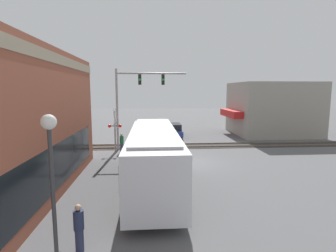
{
  "coord_description": "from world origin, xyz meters",
  "views": [
    {
      "loc": [
        -18.77,
        3.0,
        5.35
      ],
      "look_at": [
        3.5,
        1.42,
        2.33
      ],
      "focal_mm": 28.0,
      "sensor_mm": 36.0,
      "label": 1
    }
  ],
  "objects_px": {
    "crossing_signal": "(115,126)",
    "pedestrian_at_crossing": "(122,143)",
    "parked_car_blue": "(173,130)",
    "city_bus": "(153,153)",
    "streetlamp": "(52,179)",
    "pedestrian_by_lamp": "(79,228)"
  },
  "relations": [
    {
      "from": "streetlamp",
      "to": "pedestrian_at_crossing",
      "type": "xyz_separation_m",
      "value": [
        15.1,
        -0.39,
        -1.96
      ]
    },
    {
      "from": "city_bus",
      "to": "pedestrian_by_lamp",
      "type": "bearing_deg",
      "value": 157.76
    },
    {
      "from": "streetlamp",
      "to": "crossing_signal",
      "type": "bearing_deg",
      "value": 0.72
    },
    {
      "from": "pedestrian_at_crossing",
      "to": "city_bus",
      "type": "bearing_deg",
      "value": -161.72
    },
    {
      "from": "city_bus",
      "to": "parked_car_blue",
      "type": "distance_m",
      "value": 16.01
    },
    {
      "from": "parked_car_blue",
      "to": "pedestrian_by_lamp",
      "type": "bearing_deg",
      "value": 166.8
    },
    {
      "from": "crossing_signal",
      "to": "streetlamp",
      "type": "distance_m",
      "value": 15.34
    },
    {
      "from": "city_bus",
      "to": "streetlamp",
      "type": "height_order",
      "value": "streetlamp"
    },
    {
      "from": "crossing_signal",
      "to": "pedestrian_by_lamp",
      "type": "xyz_separation_m",
      "value": [
        -14.5,
        -0.65,
        -1.46
      ]
    },
    {
      "from": "pedestrian_at_crossing",
      "to": "parked_car_blue",
      "type": "bearing_deg",
      "value": -34.01
    },
    {
      "from": "city_bus",
      "to": "crossing_signal",
      "type": "height_order",
      "value": "crossing_signal"
    },
    {
      "from": "city_bus",
      "to": "crossing_signal",
      "type": "xyz_separation_m",
      "value": [
        8.22,
        3.22,
        0.51
      ]
    },
    {
      "from": "crossing_signal",
      "to": "pedestrian_by_lamp",
      "type": "bearing_deg",
      "value": -177.44
    },
    {
      "from": "crossing_signal",
      "to": "pedestrian_at_crossing",
      "type": "bearing_deg",
      "value": -111.3
    },
    {
      "from": "crossing_signal",
      "to": "parked_car_blue",
      "type": "distance_m",
      "value": 9.66
    },
    {
      "from": "city_bus",
      "to": "crossing_signal",
      "type": "relative_size",
      "value": 3.06
    },
    {
      "from": "pedestrian_at_crossing",
      "to": "pedestrian_by_lamp",
      "type": "distance_m",
      "value": 14.28
    },
    {
      "from": "streetlamp",
      "to": "pedestrian_by_lamp",
      "type": "height_order",
      "value": "streetlamp"
    },
    {
      "from": "streetlamp",
      "to": "city_bus",
      "type": "bearing_deg",
      "value": -23.06
    },
    {
      "from": "city_bus",
      "to": "streetlamp",
      "type": "bearing_deg",
      "value": 156.94
    },
    {
      "from": "parked_car_blue",
      "to": "pedestrian_at_crossing",
      "type": "height_order",
      "value": "pedestrian_at_crossing"
    },
    {
      "from": "crossing_signal",
      "to": "pedestrian_at_crossing",
      "type": "xyz_separation_m",
      "value": [
        -0.23,
        -0.58,
        -1.44
      ]
    }
  ]
}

